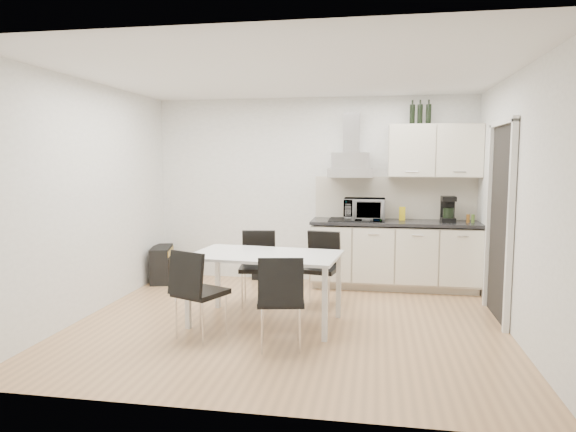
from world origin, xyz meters
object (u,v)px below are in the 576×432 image
(dining_table, at_px, (266,260))
(guitar_amp, at_px, (162,264))
(kitchenette, at_px, (398,227))
(chair_far_right, at_px, (319,270))
(chair_far_left, at_px, (258,269))
(chair_near_left, at_px, (201,294))
(floor_speaker, at_px, (258,270))
(chair_near_right, at_px, (281,301))

(dining_table, distance_m, guitar_amp, 2.48)
(kitchenette, xyz_separation_m, guitar_amp, (-3.30, -0.20, -0.58))
(kitchenette, bearing_deg, chair_far_right, -131.18)
(kitchenette, bearing_deg, chair_far_left, -145.61)
(chair_far_right, xyz_separation_m, guitar_amp, (-2.35, 0.87, -0.19))
(dining_table, xyz_separation_m, chair_near_left, (-0.52, -0.55, -0.24))
(guitar_amp, xyz_separation_m, floor_speaker, (1.32, 0.37, -0.12))
(chair_near_left, xyz_separation_m, guitar_amp, (-1.34, 2.13, -0.19))
(chair_far_right, bearing_deg, floor_speaker, -39.38)
(guitar_amp, bearing_deg, chair_far_left, -45.15)
(chair_near_left, relative_size, chair_near_right, 1.00)
(chair_far_right, bearing_deg, guitar_amp, -9.42)
(chair_far_left, bearing_deg, chair_near_right, 103.01)
(kitchenette, relative_size, chair_far_left, 2.86)
(guitar_amp, bearing_deg, chair_near_right, -61.62)
(dining_table, bearing_deg, floor_speaker, 111.05)
(chair_near_left, height_order, floor_speaker, chair_near_left)
(chair_far_right, bearing_deg, chair_near_left, 62.12)
(chair_near_right, bearing_deg, dining_table, 102.22)
(dining_table, relative_size, floor_speaker, 6.00)
(dining_table, relative_size, chair_far_left, 1.83)
(chair_far_left, bearing_deg, chair_far_right, 176.58)
(chair_far_left, relative_size, floor_speaker, 3.28)
(chair_near_right, bearing_deg, chair_far_right, 71.17)
(chair_near_left, distance_m, floor_speaker, 2.52)
(kitchenette, height_order, guitar_amp, kitchenette)
(chair_far_left, bearing_deg, dining_table, 101.64)
(kitchenette, relative_size, guitar_amp, 3.89)
(dining_table, distance_m, chair_far_left, 0.72)
(chair_far_right, distance_m, floor_speaker, 1.64)
(chair_near_left, bearing_deg, chair_far_left, 99.65)
(chair_far_right, relative_size, guitar_amp, 1.36)
(kitchenette, distance_m, chair_near_right, 2.75)
(chair_far_left, height_order, guitar_amp, chair_far_left)
(chair_near_right, bearing_deg, floor_speaker, 96.79)
(chair_far_left, distance_m, chair_near_left, 1.23)
(guitar_amp, bearing_deg, chair_near_left, -73.01)
(kitchenette, bearing_deg, chair_near_left, -129.93)
(kitchenette, distance_m, floor_speaker, 2.10)
(kitchenette, xyz_separation_m, dining_table, (-1.43, -1.78, -0.15))
(dining_table, bearing_deg, guitar_amp, 145.26)
(dining_table, xyz_separation_m, chair_far_right, (0.49, 0.71, -0.24))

